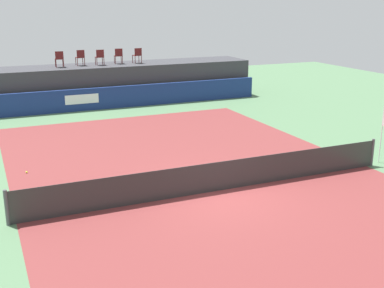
{
  "coord_description": "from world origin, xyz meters",
  "views": [
    {
      "loc": [
        -6.51,
        -12.97,
        5.73
      ],
      "look_at": [
        -0.0,
        2.0,
        1.0
      ],
      "focal_mm": 46.27,
      "sensor_mm": 36.0,
      "label": 1
    }
  ],
  "objects_px": {
    "spectator_chair_right": "(118,55)",
    "net_post_far": "(372,152)",
    "spectator_chair_far_left": "(59,58)",
    "spectator_chair_far_right": "(137,55)",
    "net_post_near": "(7,208)",
    "tennis_ball": "(27,172)",
    "spectator_chair_left": "(80,57)",
    "spectator_chair_center": "(100,57)"
  },
  "relations": [
    {
      "from": "spectator_chair_far_left",
      "to": "net_post_near",
      "type": "xyz_separation_m",
      "value": [
        -3.92,
        -15.1,
        -2.19
      ]
    },
    {
      "from": "spectator_chair_far_left",
      "to": "spectator_chair_center",
      "type": "xyz_separation_m",
      "value": [
        2.27,
        0.04,
        0.0
      ]
    },
    {
      "from": "tennis_ball",
      "to": "spectator_chair_far_left",
      "type": "bearing_deg",
      "value": 74.5
    },
    {
      "from": "spectator_chair_far_left",
      "to": "net_post_near",
      "type": "distance_m",
      "value": 15.76
    },
    {
      "from": "spectator_chair_left",
      "to": "spectator_chair_center",
      "type": "height_order",
      "value": "same"
    },
    {
      "from": "tennis_ball",
      "to": "spectator_chair_far_right",
      "type": "bearing_deg",
      "value": 55.69
    },
    {
      "from": "spectator_chair_far_left",
      "to": "net_post_far",
      "type": "relative_size",
      "value": 0.89
    },
    {
      "from": "spectator_chair_right",
      "to": "net_post_far",
      "type": "bearing_deg",
      "value": -71.8
    },
    {
      "from": "spectator_chair_far_left",
      "to": "net_post_far",
      "type": "xyz_separation_m",
      "value": [
        8.48,
        -15.1,
        -2.19
      ]
    },
    {
      "from": "spectator_chair_far_left",
      "to": "net_post_far",
      "type": "distance_m",
      "value": 17.46
    },
    {
      "from": "spectator_chair_right",
      "to": "net_post_far",
      "type": "distance_m",
      "value": 16.34
    },
    {
      "from": "spectator_chair_center",
      "to": "spectator_chair_right",
      "type": "height_order",
      "value": "same"
    },
    {
      "from": "spectator_chair_center",
      "to": "spectator_chair_far_right",
      "type": "distance_m",
      "value": 2.25
    },
    {
      "from": "spectator_chair_center",
      "to": "spectator_chair_right",
      "type": "distance_m",
      "value": 1.18
    },
    {
      "from": "net_post_far",
      "to": "spectator_chair_center",
      "type": "bearing_deg",
      "value": 112.31
    },
    {
      "from": "net_post_near",
      "to": "net_post_far",
      "type": "distance_m",
      "value": 12.4
    },
    {
      "from": "spectator_chair_center",
      "to": "spectator_chair_far_right",
      "type": "bearing_deg",
      "value": 1.42
    },
    {
      "from": "spectator_chair_left",
      "to": "spectator_chair_center",
      "type": "relative_size",
      "value": 1.0
    },
    {
      "from": "spectator_chair_far_right",
      "to": "net_post_near",
      "type": "xyz_separation_m",
      "value": [
        -8.44,
        -15.2,
        -2.19
      ]
    },
    {
      "from": "net_post_near",
      "to": "tennis_ball",
      "type": "xyz_separation_m",
      "value": [
        0.87,
        4.12,
        -0.46
      ]
    },
    {
      "from": "spectator_chair_right",
      "to": "net_post_near",
      "type": "xyz_separation_m",
      "value": [
        -7.34,
        -15.38,
        -2.19
      ]
    },
    {
      "from": "spectator_chair_far_left",
      "to": "tennis_ball",
      "type": "xyz_separation_m",
      "value": [
        -3.05,
        -10.98,
        -2.66
      ]
    },
    {
      "from": "spectator_chair_right",
      "to": "spectator_chair_far_right",
      "type": "relative_size",
      "value": 1.0
    },
    {
      "from": "spectator_chair_far_right",
      "to": "tennis_ball",
      "type": "relative_size",
      "value": 13.06
    },
    {
      "from": "spectator_chair_far_left",
      "to": "tennis_ball",
      "type": "relative_size",
      "value": 13.06
    },
    {
      "from": "spectator_chair_left",
      "to": "spectator_chair_right",
      "type": "distance_m",
      "value": 2.22
    },
    {
      "from": "spectator_chair_right",
      "to": "spectator_chair_center",
      "type": "bearing_deg",
      "value": -168.52
    },
    {
      "from": "net_post_near",
      "to": "tennis_ball",
      "type": "bearing_deg",
      "value": 78.02
    },
    {
      "from": "spectator_chair_center",
      "to": "tennis_ball",
      "type": "bearing_deg",
      "value": -115.72
    },
    {
      "from": "spectator_chair_far_left",
      "to": "tennis_ball",
      "type": "height_order",
      "value": "spectator_chair_far_left"
    },
    {
      "from": "spectator_chair_far_left",
      "to": "spectator_chair_far_right",
      "type": "xyz_separation_m",
      "value": [
        4.52,
        0.1,
        0.0
      ]
    },
    {
      "from": "spectator_chair_left",
      "to": "net_post_far",
      "type": "bearing_deg",
      "value": -64.71
    },
    {
      "from": "spectator_chair_center",
      "to": "spectator_chair_left",
      "type": "bearing_deg",
      "value": 166.82
    },
    {
      "from": "spectator_chair_far_right",
      "to": "net_post_far",
      "type": "height_order",
      "value": "spectator_chair_far_right"
    },
    {
      "from": "net_post_far",
      "to": "spectator_chair_right",
      "type": "bearing_deg",
      "value": 108.2
    },
    {
      "from": "spectator_chair_far_left",
      "to": "spectator_chair_right",
      "type": "xyz_separation_m",
      "value": [
        3.42,
        0.28,
        0.0
      ]
    },
    {
      "from": "net_post_far",
      "to": "tennis_ball",
      "type": "relative_size",
      "value": 14.71
    },
    {
      "from": "spectator_chair_far_left",
      "to": "spectator_chair_far_right",
      "type": "height_order",
      "value": "same"
    },
    {
      "from": "spectator_chair_right",
      "to": "net_post_far",
      "type": "height_order",
      "value": "spectator_chair_right"
    },
    {
      "from": "spectator_chair_left",
      "to": "spectator_chair_center",
      "type": "bearing_deg",
      "value": -13.18
    },
    {
      "from": "spectator_chair_far_right",
      "to": "net_post_near",
      "type": "bearing_deg",
      "value": -119.03
    },
    {
      "from": "net_post_near",
      "to": "spectator_chair_center",
      "type": "bearing_deg",
      "value": 67.79
    }
  ]
}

